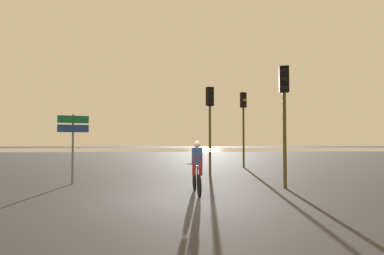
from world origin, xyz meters
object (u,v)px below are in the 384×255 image
Objects in this scene: traffic_light_near_right at (284,103)px; direction_sign_post at (73,136)px; traffic_light_center at (210,113)px; traffic_light_far_right at (243,115)px; cyclist at (197,167)px.

traffic_light_near_right is 1.61× the size of direction_sign_post.
traffic_light_near_right is (2.11, -4.09, 0.02)m from traffic_light_center.
traffic_light_center is 0.99× the size of traffic_light_near_right.
traffic_light_far_right is at bearing -79.61° from traffic_light_near_right.
direction_sign_post is (-5.46, -2.75, -1.11)m from traffic_light_center.
direction_sign_post is (-7.85, -6.16, -1.30)m from traffic_light_far_right.
cyclist is at bearing 30.56° from traffic_light_near_right.
direction_sign_post is 1.52× the size of cyclist.
traffic_light_center is (-2.39, -3.40, -0.19)m from traffic_light_far_right.
cyclist is (4.48, -2.33, -0.97)m from direction_sign_post.
traffic_light_near_right reaches higher than traffic_light_center.
cyclist is (-0.98, -5.09, -2.08)m from traffic_light_center.
traffic_light_center is 1.60× the size of direction_sign_post.
traffic_light_far_right reaches higher than cyclist.
traffic_light_center is 5.58m from cyclist.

